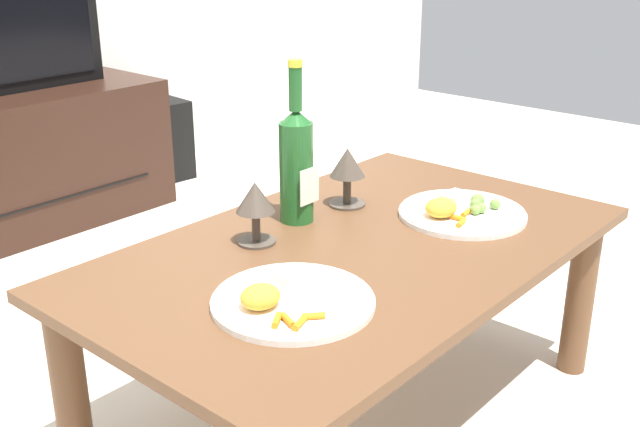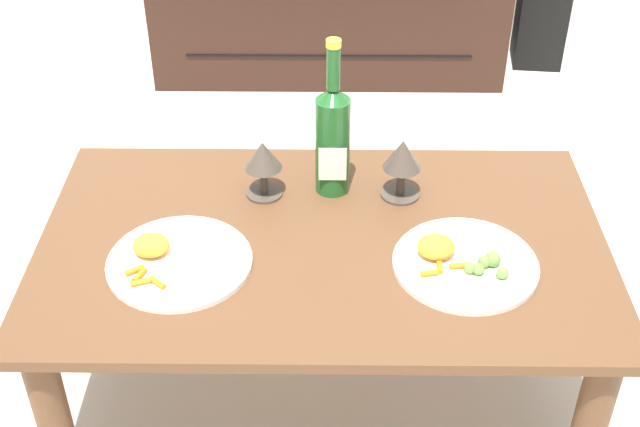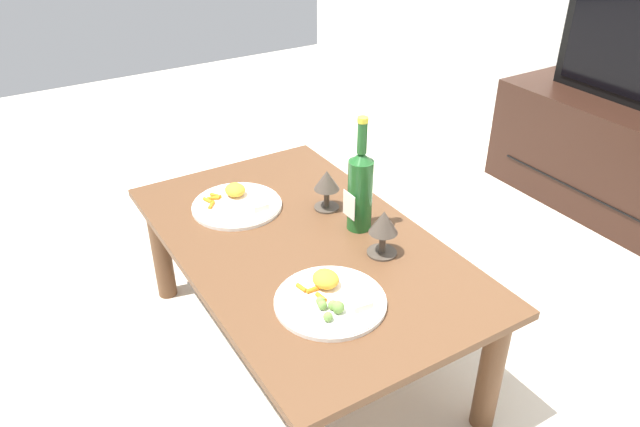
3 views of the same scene
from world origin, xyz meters
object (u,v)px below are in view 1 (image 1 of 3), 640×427
floor_speaker (165,140)px  dinner_plate_left (290,299)px  wine_bottle (296,161)px  dinner_plate_right (461,211)px  dining_table (356,275)px  goblet_left (255,202)px  goblet_right (347,167)px

floor_speaker → dinner_plate_left: dinner_plate_left is taller
wine_bottle → dinner_plate_right: 0.41m
dining_table → goblet_left: bearing=128.5°
goblet_right → dinner_plate_right: bearing=-65.6°
dining_table → dinner_plate_left: (-0.30, -0.08, 0.09)m
goblet_left → dinner_plate_right: goblet_left is taller
dining_table → goblet_right: bearing=43.9°
dining_table → floor_speaker: (0.85, 1.76, -0.20)m
dinner_plate_right → dining_table: bearing=164.1°
floor_speaker → goblet_right: size_ratio=2.43×
goblet_right → dinner_plate_right: size_ratio=0.49×
wine_bottle → dinner_plate_right: bearing=-45.6°
dining_table → goblet_right: 0.30m
goblet_left → dinner_plate_right: bearing=-30.7°
dining_table → floor_speaker: dining_table is taller
dinner_plate_right → goblet_left: bearing=149.3°
floor_speaker → wine_bottle: (-0.83, -1.56, 0.41)m
goblet_left → wine_bottle: bearing=8.6°
dining_table → wine_bottle: wine_bottle is taller
goblet_right → dinner_plate_right: (0.11, -0.25, -0.08)m
floor_speaker → goblet_left: (-0.99, -1.59, 0.36)m
dining_table → dinner_plate_right: 0.31m
wine_bottle → goblet_right: wine_bottle is taller
wine_bottle → goblet_right: size_ratio=2.57×
dinner_plate_left → goblet_right: bearing=27.9°
dinner_plate_left → dinner_plate_right: size_ratio=1.00×
wine_bottle → dinner_plate_right: (0.27, -0.27, -0.13)m
dinner_plate_right → dinner_plate_left: bearing=179.9°
dinner_plate_left → dinner_plate_right: dinner_plate_right is taller
wine_bottle → goblet_right: bearing=-8.6°
floor_speaker → dinner_plate_right: size_ratio=1.18×
dining_table → floor_speaker: 1.96m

